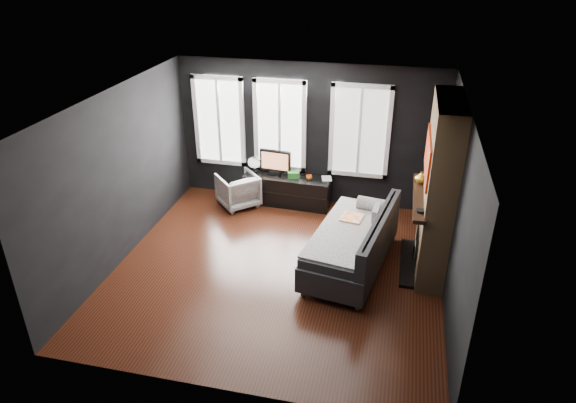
% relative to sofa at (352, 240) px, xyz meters
% --- Properties ---
extents(floor, '(5.00, 5.00, 0.00)m').
position_rel_sofa_xyz_m(floor, '(-1.10, -0.34, -0.48)').
color(floor, black).
rests_on(floor, ground).
extents(ceiling, '(5.00, 5.00, 0.00)m').
position_rel_sofa_xyz_m(ceiling, '(-1.10, -0.34, 2.22)').
color(ceiling, white).
rests_on(ceiling, ground).
extents(wall_back, '(5.00, 0.02, 2.70)m').
position_rel_sofa_xyz_m(wall_back, '(-1.10, 2.16, 0.87)').
color(wall_back, black).
rests_on(wall_back, ground).
extents(wall_left, '(0.02, 5.00, 2.70)m').
position_rel_sofa_xyz_m(wall_left, '(-3.60, -0.34, 0.87)').
color(wall_left, black).
rests_on(wall_left, ground).
extents(wall_right, '(0.02, 5.00, 2.70)m').
position_rel_sofa_xyz_m(wall_right, '(1.40, -0.34, 0.87)').
color(wall_right, black).
rests_on(wall_right, ground).
extents(windows, '(4.00, 0.16, 1.76)m').
position_rel_sofa_xyz_m(windows, '(-1.55, 2.12, 1.90)').
color(windows, white).
rests_on(windows, wall_back).
extents(fireplace, '(0.70, 1.62, 2.70)m').
position_rel_sofa_xyz_m(fireplace, '(1.20, 0.26, 0.87)').
color(fireplace, '#93724C').
rests_on(fireplace, floor).
extents(sofa, '(1.48, 2.38, 0.95)m').
position_rel_sofa_xyz_m(sofa, '(0.00, 0.00, 0.00)').
color(sofa, black).
rests_on(sofa, floor).
extents(stripe_pillow, '(0.12, 0.38, 0.37)m').
position_rel_sofa_xyz_m(stripe_pillow, '(0.32, 0.42, 0.21)').
color(stripe_pillow, gray).
rests_on(stripe_pillow, sofa).
extents(armchair, '(0.94, 0.94, 0.71)m').
position_rel_sofa_xyz_m(armchair, '(-2.36, 1.61, -0.12)').
color(armchair, white).
rests_on(armchair, floor).
extents(media_console, '(1.70, 0.61, 0.58)m').
position_rel_sofa_xyz_m(media_console, '(-1.45, 1.90, -0.19)').
color(media_console, black).
rests_on(media_console, floor).
extents(monitor, '(0.63, 0.19, 0.55)m').
position_rel_sofa_xyz_m(monitor, '(-1.70, 1.95, 0.38)').
color(monitor, black).
rests_on(monitor, media_console).
extents(desk_fan, '(0.27, 0.27, 0.34)m').
position_rel_sofa_xyz_m(desk_fan, '(-2.12, 1.94, 0.27)').
color(desk_fan, gray).
rests_on(desk_fan, media_console).
extents(mug, '(0.11, 0.09, 0.11)m').
position_rel_sofa_xyz_m(mug, '(-1.02, 1.85, 0.15)').
color(mug, '#D95C17').
rests_on(mug, media_console).
extents(book, '(0.18, 0.06, 0.25)m').
position_rel_sofa_xyz_m(book, '(-0.79, 1.91, 0.22)').
color(book, '#C1B098').
rests_on(book, media_console).
extents(storage_box, '(0.24, 0.18, 0.12)m').
position_rel_sofa_xyz_m(storage_box, '(-1.33, 1.87, 0.16)').
color(storage_box, '#2C7E2B').
rests_on(storage_box, media_console).
extents(mantel_vase, '(0.18, 0.19, 0.18)m').
position_rel_sofa_xyz_m(mantel_vase, '(0.95, 0.71, 0.84)').
color(mantel_vase, '#C58B27').
rests_on(mantel_vase, fireplace).
extents(mantel_clock, '(0.13, 0.13, 0.04)m').
position_rel_sofa_xyz_m(mantel_clock, '(0.95, -0.29, 0.77)').
color(mantel_clock, black).
rests_on(mantel_clock, fireplace).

